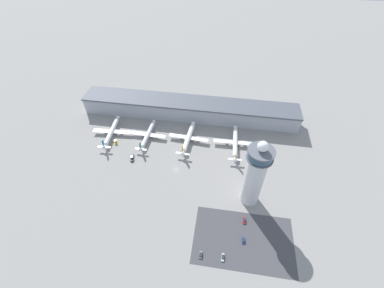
{
  "coord_description": "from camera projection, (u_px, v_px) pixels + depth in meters",
  "views": [
    {
      "loc": [
        33.12,
        -129.0,
        160.03
      ],
      "look_at": [
        10.39,
        19.9,
        11.2
      ],
      "focal_mm": 24.0,
      "sensor_mm": 36.0,
      "label": 1
    }
  ],
  "objects": [
    {
      "name": "ground_plane",
      "position": [
        176.0,
        170.0,
        206.75
      ],
      "size": [
        1000.0,
        1000.0,
        0.0
      ],
      "primitive_type": "plane",
      "color": "gray"
    },
    {
      "name": "terminal_building",
      "position": [
        189.0,
        109.0,
        249.69
      ],
      "size": [
        206.79,
        25.0,
        17.68
      ],
      "color": "#A3A8B2",
      "rests_on": "ground"
    },
    {
      "name": "control_tower",
      "position": [
        255.0,
        175.0,
        167.68
      ],
      "size": [
        16.75,
        16.75,
        57.57
      ],
      "color": "silver",
      "rests_on": "ground"
    },
    {
      "name": "parking_lot_surface",
      "position": [
        243.0,
        240.0,
        165.09
      ],
      "size": [
        64.0,
        40.0,
        0.01
      ],
      "primitive_type": "cube",
      "color": "#424247",
      "rests_on": "ground"
    },
    {
      "name": "airplane_gate_alpha",
      "position": [
        112.0,
        132.0,
        233.49
      ],
      "size": [
        35.19,
        42.29,
        12.36
      ],
      "color": "white",
      "rests_on": "ground"
    },
    {
      "name": "airplane_gate_bravo",
      "position": [
        148.0,
        135.0,
        230.71
      ],
      "size": [
        32.19,
        39.05,
        11.43
      ],
      "color": "silver",
      "rests_on": "ground"
    },
    {
      "name": "airplane_gate_charlie",
      "position": [
        188.0,
        138.0,
        227.38
      ],
      "size": [
        35.94,
        42.03,
        13.13
      ],
      "color": "white",
      "rests_on": "ground"
    },
    {
      "name": "airplane_gate_delta",
      "position": [
        235.0,
        143.0,
        222.95
      ],
      "size": [
        38.27,
        41.9,
        12.68
      ],
      "color": "white",
      "rests_on": "ground"
    },
    {
      "name": "service_truck_catering",
      "position": [
        132.0,
        158.0,
        214.64
      ],
      "size": [
        4.15,
        8.63,
        3.05
      ],
      "color": "black",
      "rests_on": "ground"
    },
    {
      "name": "service_truck_fuel",
      "position": [
        116.0,
        142.0,
        228.08
      ],
      "size": [
        4.71,
        6.08,
        3.18
      ],
      "color": "black",
      "rests_on": "ground"
    },
    {
      "name": "car_blue_compact",
      "position": [
        244.0,
        220.0,
        174.14
      ],
      "size": [
        1.9,
        4.76,
        1.59
      ],
      "color": "black",
      "rests_on": "ground"
    },
    {
      "name": "car_silver_sedan",
      "position": [
        243.0,
        240.0,
        164.3
      ],
      "size": [
        1.9,
        4.33,
        1.5
      ],
      "color": "black",
      "rests_on": "ground"
    },
    {
      "name": "car_white_wagon",
      "position": [
        201.0,
        255.0,
        157.71
      ],
      "size": [
        1.87,
        4.4,
        1.57
      ],
      "color": "black",
      "rests_on": "ground"
    },
    {
      "name": "car_red_hatchback",
      "position": [
        223.0,
        257.0,
        156.67
      ],
      "size": [
        1.85,
        4.71,
        1.51
      ],
      "color": "black",
      "rests_on": "ground"
    }
  ]
}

